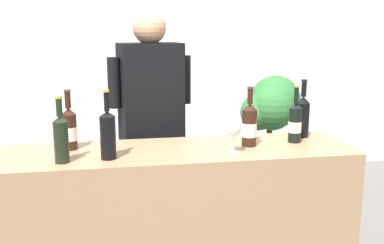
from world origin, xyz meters
name	(u,v)px	position (x,y,z in m)	size (l,w,h in m)	color
wall_back	(143,50)	(0.00, 2.60, 1.40)	(8.00, 0.10, 2.80)	white
counter	(178,234)	(0.00, 0.00, 0.50)	(1.93, 0.53, 1.00)	#9E7A56
wine_bottle_0	(108,134)	(-0.37, -0.11, 1.13)	(0.08, 0.08, 0.35)	black
wine_bottle_1	(295,122)	(0.69, 0.04, 1.11)	(0.08, 0.08, 0.33)	black
wine_bottle_2	(61,137)	(-0.59, -0.14, 1.13)	(0.07, 0.07, 0.33)	black
wine_bottle_3	(249,125)	(0.41, 0.01, 1.12)	(0.08, 0.08, 0.33)	black
wine_bottle_4	(69,128)	(-0.58, 0.11, 1.11)	(0.08, 0.08, 0.33)	black
wine_bottle_5	(303,115)	(0.79, 0.15, 1.13)	(0.08, 0.08, 0.35)	black
wine_glass	(234,129)	(0.28, -0.12, 1.13)	(0.08, 0.08, 0.19)	silver
person_server	(152,146)	(-0.09, 0.58, 0.86)	(0.55, 0.31, 1.76)	black
potted_shrub	(272,125)	(0.97, 1.16, 0.84)	(0.54, 0.50, 1.25)	brown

